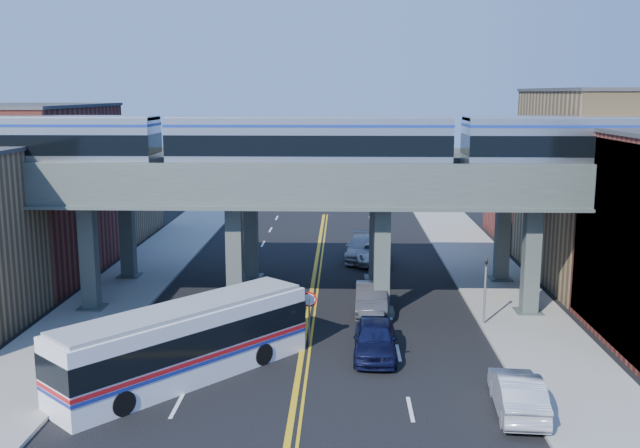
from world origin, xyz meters
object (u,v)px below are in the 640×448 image
object	(u,v)px
car_lane_c	(373,253)
car_lane_d	(362,248)
stop_sign	(309,309)
transit_bus	(185,343)
car_lane_a	(375,339)
car_parked_curb	(518,393)
car_lane_b	(371,299)
transit_train	(309,145)
traffic_signal	(485,283)

from	to	relation	value
car_lane_c	car_lane_d	world-z (taller)	car_lane_d
stop_sign	car_lane_c	world-z (taller)	stop_sign
transit_bus	car_lane_a	bearing A→B (deg)	-28.61
car_lane_c	car_parked_curb	distance (m)	24.37
stop_sign	car_lane_d	size ratio (longest dim) A/B	0.46
transit_bus	car_lane_b	xyz separation A→B (m)	(8.18, 9.36, -0.75)
transit_train	stop_sign	bearing A→B (deg)	-87.38
transit_train	car_parked_curb	size ratio (longest dim) A/B	9.72
car_lane_b	traffic_signal	bearing A→B (deg)	-18.01
stop_sign	car_lane_c	size ratio (longest dim) A/B	0.53
car_lane_b	transit_train	bearing A→B (deg)	-176.80
stop_sign	car_lane_b	world-z (taller)	stop_sign
stop_sign	car_parked_curb	size ratio (longest dim) A/B	0.56
transit_train	car_lane_a	bearing A→B (deg)	-62.67
transit_train	traffic_signal	xyz separation A→B (m)	(9.13, -2.00, -6.91)
traffic_signal	car_lane_c	size ratio (longest dim) A/B	0.82
car_lane_c	traffic_signal	bearing A→B (deg)	-67.87
car_lane_c	transit_bus	bearing A→B (deg)	-110.83
transit_train	car_lane_d	world-z (taller)	transit_train
car_lane_a	car_lane_d	world-z (taller)	car_lane_a
transit_train	car_lane_a	distance (m)	11.06
stop_sign	car_lane_c	xyz separation A→B (m)	(3.75, 16.83, -1.06)
car_lane_d	car_parked_curb	bearing A→B (deg)	-74.07
transit_train	car_lane_d	xyz separation A→B (m)	(3.21, 12.88, -8.39)
car_lane_a	car_parked_curb	world-z (taller)	car_lane_a
transit_train	transit_bus	world-z (taller)	transit_train
car_parked_curb	stop_sign	bearing A→B (deg)	-37.05
stop_sign	transit_bus	bearing A→B (deg)	-139.51
transit_bus	car_lane_a	world-z (taller)	transit_bus
traffic_signal	transit_bus	distance (m)	15.72
car_lane_c	car_lane_d	distance (m)	1.31
car_lane_c	transit_train	bearing A→B (deg)	-106.88
transit_bus	car_parked_curb	size ratio (longest dim) A/B	2.22
transit_train	car_lane_b	distance (m)	9.07
traffic_signal	car_parked_curb	bearing A→B (deg)	-93.95
car_lane_b	car_parked_curb	size ratio (longest dim) A/B	1.03
car_parked_curb	transit_bus	bearing A→B (deg)	-8.20
car_lane_d	car_lane_b	bearing A→B (deg)	-85.04
traffic_signal	car_parked_curb	xyz separation A→B (m)	(-0.70, -10.13, -1.52)
car_parked_curb	car_lane_d	bearing A→B (deg)	-74.27
transit_train	car_lane_d	bearing A→B (deg)	76.00
stop_sign	car_lane_a	xyz separation A→B (m)	(3.08, -1.40, -0.93)
transit_train	stop_sign	world-z (taller)	transit_train
traffic_signal	transit_train	bearing A→B (deg)	167.64
car_lane_b	car_lane_a	bearing A→B (deg)	-88.85
transit_train	car_lane_b	xyz separation A→B (m)	(3.39, 0.08, -8.41)
car_lane_a	car_lane_d	size ratio (longest dim) A/B	0.85
stop_sign	traffic_signal	bearing A→B (deg)	18.63
stop_sign	car_lane_d	bearing A→B (deg)	80.53
traffic_signal	car_parked_curb	size ratio (longest dim) A/B	0.87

